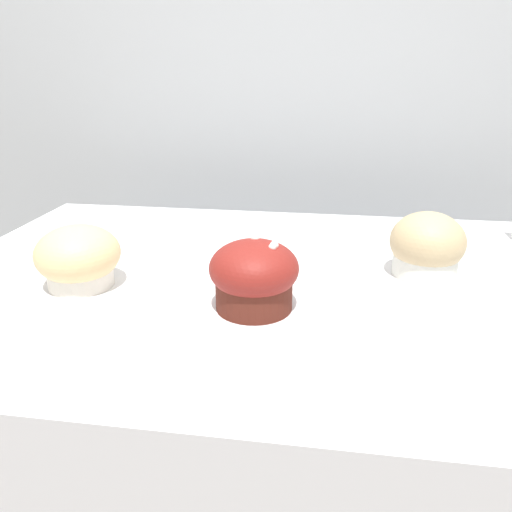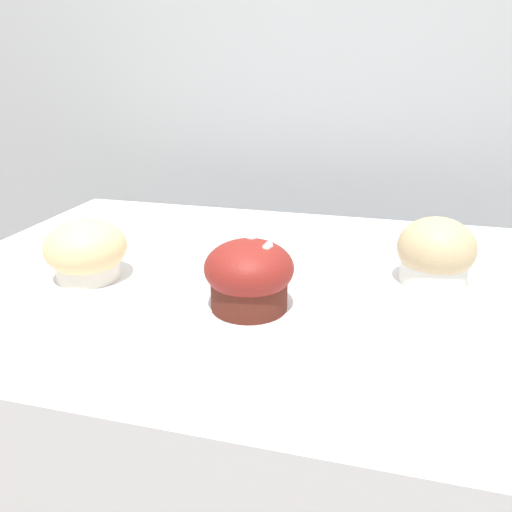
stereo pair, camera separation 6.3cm
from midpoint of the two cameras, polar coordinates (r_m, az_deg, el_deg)
name	(u,v)px [view 1 (the left image)]	position (r m, az deg, el deg)	size (l,w,h in m)	color
wall_back	(311,190)	(1.25, 4.90, 7.50)	(3.20, 0.10, 1.80)	#B2B7BC
muffin_front_center	(254,275)	(0.58, -3.34, -2.29)	(0.11, 0.11, 0.09)	#522017
muffin_back_left	(78,258)	(0.69, -22.13, -0.26)	(0.11, 0.11, 0.08)	white
muffin_back_right	(427,247)	(0.70, 16.55, 0.97)	(0.10, 0.10, 0.09)	silver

